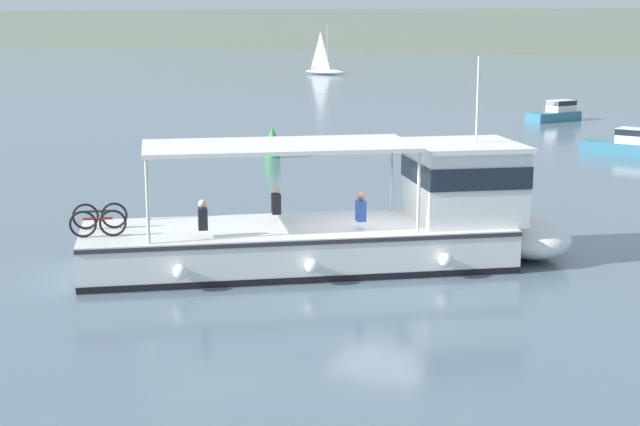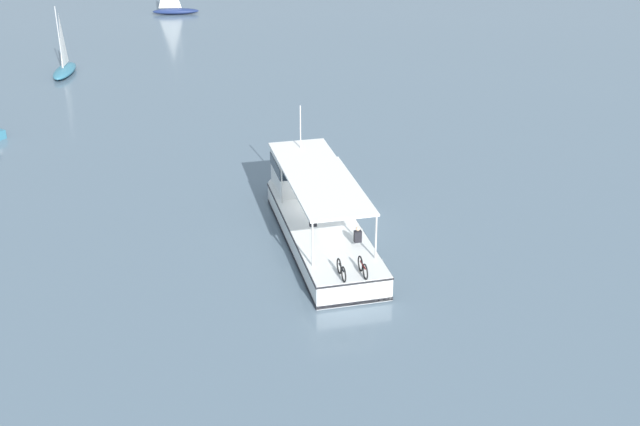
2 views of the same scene
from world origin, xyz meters
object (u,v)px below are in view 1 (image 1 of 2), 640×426
object	(u,v)px
motorboat_outer_anchorage	(556,112)
channel_buoy	(273,145)
motorboat_near_port	(627,143)
ferry_main	(359,226)
sailboat_horizon_west	(324,70)

from	to	relation	value
motorboat_outer_anchorage	channel_buoy	world-z (taller)	channel_buoy
motorboat_near_port	motorboat_outer_anchorage	bearing A→B (deg)	114.26
ferry_main	sailboat_horizon_west	distance (m)	82.94
sailboat_horizon_west	channel_buoy	distance (m)	63.84
ferry_main	motorboat_near_port	world-z (taller)	ferry_main
ferry_main	channel_buoy	xyz separation A→B (m)	(-11.12, 15.90, -0.45)
ferry_main	channel_buoy	world-z (taller)	ferry_main
sailboat_horizon_west	channel_buoy	size ratio (longest dim) A/B	3.86
ferry_main	motorboat_near_port	size ratio (longest dim) A/B	3.21
motorboat_near_port	channel_buoy	xyz separation A→B (m)	(-14.50, -7.85, 0.02)
ferry_main	sailboat_horizon_west	bearing A→B (deg)	115.91
motorboat_outer_anchorage	sailboat_horizon_west	bearing A→B (deg)	131.89
sailboat_horizon_west	motorboat_outer_anchorage	bearing A→B (deg)	-48.11
ferry_main	sailboat_horizon_west	xyz separation A→B (m)	(-36.24, 74.60, -0.47)
motorboat_near_port	motorboat_outer_anchorage	size ratio (longest dim) A/B	1.01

